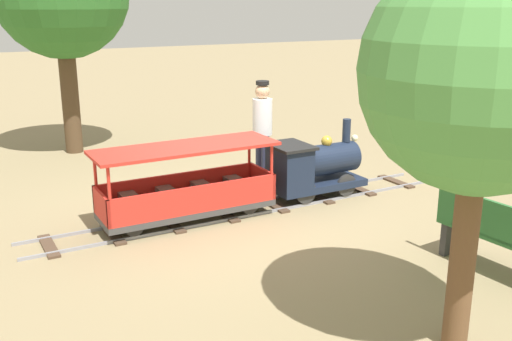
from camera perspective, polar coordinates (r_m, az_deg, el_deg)
The scene contains 7 objects.
ground_plane at distance 7.99m, azimuth -1.99°, elevation -4.10°, with size 60.00×60.00×0.00m, color #8C7A56.
track at distance 8.07m, azimuth -0.70°, elevation -3.75°, with size 0.72×6.05×0.04m.
locomotive at distance 8.45m, azimuth 5.50°, elevation 0.41°, with size 0.68×1.45×1.08m.
passenger_car at distance 7.58m, azimuth -6.72°, elevation -1.95°, with size 0.78×2.35×0.97m.
conductor_person at distance 8.96m, azimuth 0.62°, elevation 4.50°, with size 0.30×0.30×1.62m.
park_bench at distance 6.62m, azimuth 22.27°, elevation -5.87°, with size 1.33×0.49×0.82m.
oak_tree_far at distance 4.63m, azimuth 21.13°, elevation 8.74°, with size 1.83×1.83×3.18m.
Camera 1 is at (6.70, -3.38, 2.75)m, focal length 41.16 mm.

